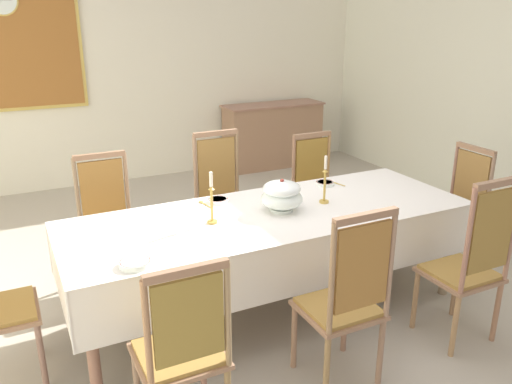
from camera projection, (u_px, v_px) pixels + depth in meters
ground at (254, 295)px, 4.16m from camera, size 6.42×6.87×0.04m
back_wall at (133, 47)px, 6.53m from camera, size 6.42×0.08×3.41m
dining_table at (271, 222)px, 3.69m from camera, size 2.88×1.01×0.78m
tablecloth at (271, 225)px, 3.70m from camera, size 2.90×1.03×0.38m
chair_south_a at (182, 348)px, 2.57m from camera, size 0.44×0.42×1.05m
chair_north_a at (108, 221)px, 4.10m from camera, size 0.44×0.42×1.08m
chair_south_b at (346, 298)px, 2.96m from camera, size 0.44×0.42×1.14m
chair_north_b at (222, 199)px, 4.51m from camera, size 0.44×0.42×1.16m
chair_south_c at (470, 262)px, 3.36m from camera, size 0.44×0.42×1.18m
chair_north_c at (318, 188)px, 4.92m from camera, size 0.44×0.42×1.05m
chair_head_east at (458, 204)px, 4.52m from camera, size 0.42×0.44×1.04m
soup_tureen at (282, 195)px, 3.66m from camera, size 0.30×0.30×0.24m
candlestick_west at (212, 203)px, 3.43m from camera, size 0.07×0.07×0.36m
candlestick_east at (325, 184)px, 3.80m from camera, size 0.07×0.07×0.36m
bowl_near_left at (218, 200)px, 3.85m from camera, size 0.16×0.16×0.03m
bowl_near_right at (325, 183)px, 4.24m from camera, size 0.15×0.15×0.03m
bowl_far_left at (135, 263)px, 2.88m from camera, size 0.18×0.18×0.03m
spoon_primary at (203, 203)px, 3.83m from camera, size 0.05×0.18×0.01m
spoon_secondary at (333, 182)px, 4.30m from camera, size 0.05×0.18×0.01m
sideboard at (273, 135)px, 7.45m from camera, size 1.44×0.48×0.90m
mounted_clock at (1, 0)px, 5.70m from camera, size 0.35×0.06×0.35m
framed_painting at (27, 48)px, 5.95m from camera, size 1.23×0.05×1.41m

